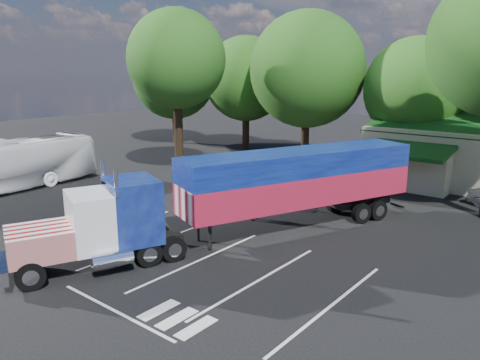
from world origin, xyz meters
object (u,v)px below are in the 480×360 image
Objects in this scene: bicycle at (290,199)px; tour_bus at (5,166)px; woman at (254,203)px; semi_truck at (254,189)px.

tour_bus reaches higher than bicycle.
woman is 0.15× the size of tour_bus.
semi_truck is 10.30× the size of woman.
bicycle is at bearing 25.22° from tour_bus.
bicycle is 0.14× the size of tour_bus.
semi_truck is at bearing 8.45° from tour_bus.
woman is 17.84m from tour_bus.
semi_truck reaches higher than woman.
semi_truck is 2.98m from woman.
tour_bus is (-17.07, -8.95, 1.29)m from bicycle.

